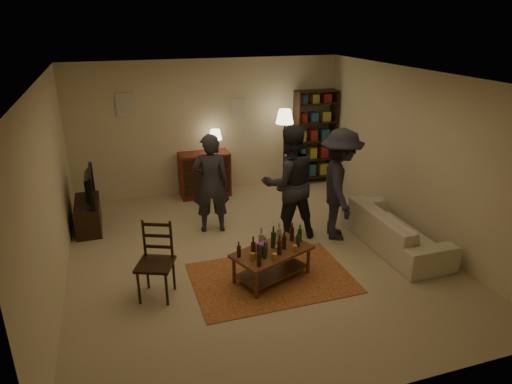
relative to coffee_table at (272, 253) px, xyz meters
name	(u,v)px	position (x,y,z in m)	size (l,w,h in m)	color
floor	(255,255)	(-0.01, 0.72, -0.40)	(6.00, 6.00, 0.00)	#C6B793
room_shell	(176,106)	(-0.66, 3.70, 1.41)	(6.00, 6.00, 6.00)	beige
rug	(272,278)	(0.00, 0.00, -0.39)	(2.20, 1.50, 0.01)	maroon
coffee_table	(272,253)	(0.00, 0.00, 0.00)	(1.23, 0.96, 0.79)	brown
dining_chair	(156,257)	(-1.55, 0.12, 0.14)	(0.59, 0.59, 1.03)	black
tv_stand	(88,208)	(-2.45, 2.52, -0.02)	(0.40, 1.00, 1.06)	black
dresser	(205,173)	(-0.20, 3.43, 0.07)	(1.00, 0.50, 1.36)	maroon
bookshelf	(314,136)	(2.24, 3.50, 0.63)	(0.90, 0.34, 2.02)	black
floor_lamp	(285,122)	(1.44, 3.24, 1.05)	(0.36, 0.36, 1.71)	black
sofa	(394,229)	(2.19, 0.32, -0.10)	(2.08, 0.81, 0.61)	beige
person_left	(211,184)	(-0.44, 1.79, 0.45)	(0.62, 0.41, 1.71)	#292A31
person_right	(289,183)	(0.72, 1.17, 0.55)	(0.92, 0.72, 1.90)	#24242B
person_by_sofa	(340,185)	(1.49, 0.91, 0.52)	(1.19, 0.68, 1.84)	#222128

